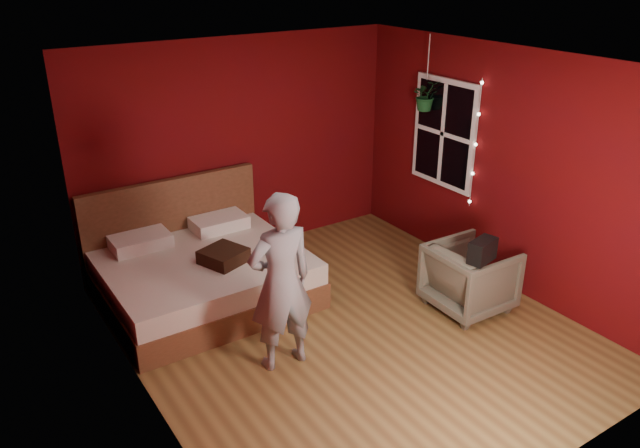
% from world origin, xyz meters
% --- Properties ---
extents(floor, '(4.50, 4.50, 0.00)m').
position_xyz_m(floor, '(0.00, 0.00, 0.00)').
color(floor, brown).
rests_on(floor, ground).
extents(room_walls, '(4.04, 4.54, 2.62)m').
position_xyz_m(room_walls, '(0.00, 0.00, 1.68)').
color(room_walls, '#560909').
rests_on(room_walls, ground).
extents(window, '(0.05, 0.97, 1.27)m').
position_xyz_m(window, '(1.97, 0.90, 1.50)').
color(window, white).
rests_on(window, room_walls).
extents(fairy_lights, '(0.04, 0.04, 1.45)m').
position_xyz_m(fairy_lights, '(1.94, 0.38, 1.50)').
color(fairy_lights, silver).
rests_on(fairy_lights, room_walls).
extents(bed, '(2.05, 1.74, 1.13)m').
position_xyz_m(bed, '(-0.95, 1.42, 0.29)').
color(bed, brown).
rests_on(bed, ground).
extents(person, '(0.63, 0.43, 1.66)m').
position_xyz_m(person, '(-0.82, -0.09, 0.83)').
color(person, gray).
rests_on(person, ground).
extents(armchair, '(0.80, 0.78, 0.71)m').
position_xyz_m(armchair, '(1.28, -0.33, 0.36)').
color(armchair, '#676451').
rests_on(armchair, ground).
extents(handbag, '(0.34, 0.23, 0.22)m').
position_xyz_m(handbag, '(1.12, -0.59, 0.82)').
color(handbag, black).
rests_on(handbag, armchair).
extents(throw_pillow, '(0.51, 0.51, 0.14)m').
position_xyz_m(throw_pillow, '(-0.81, 1.11, 0.58)').
color(throw_pillow, black).
rests_on(throw_pillow, bed).
extents(hanging_plant, '(0.40, 0.38, 0.87)m').
position_xyz_m(hanging_plant, '(1.88, 1.15, 1.91)').
color(hanging_plant, silver).
rests_on(hanging_plant, room_walls).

